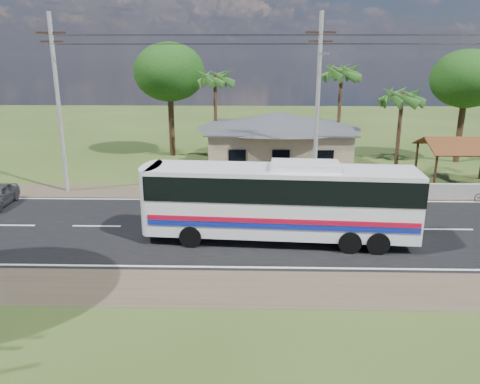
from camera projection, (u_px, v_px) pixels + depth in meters
The scene contains 13 objects.
ground at pixel (271, 228), 23.96m from camera, with size 120.00×120.00×0.00m, color #2F4619.
road at pixel (271, 228), 23.95m from camera, with size 120.00×16.00×0.03m.
house at pixel (278, 135), 35.65m from camera, with size 12.40×10.00×5.00m.
waiting_shed at pixel (463, 146), 31.02m from camera, with size 5.20×4.48×3.35m.
concrete_barrier at pixel (461, 191), 28.90m from camera, with size 7.00×0.30×0.90m, color #9E9E99.
utility_poles at pixel (312, 102), 28.49m from camera, with size 32.80×2.22×11.00m.
palm_near at pixel (402, 97), 32.66m from camera, with size 2.80×2.80×6.70m.
palm_mid at pixel (341, 73), 36.66m from camera, with size 2.80×2.80×8.20m.
palm_far at pixel (215, 79), 37.52m from camera, with size 2.80×2.80×7.70m.
tree_behind_house at pixel (169, 72), 39.42m from camera, with size 6.00×6.00×9.61m.
tree_behind_shed at pixel (467, 79), 37.02m from camera, with size 5.60×5.60×9.02m.
coach_bus at pixel (282, 196), 21.75m from camera, with size 12.56×3.49×3.85m.
person at pixel (400, 185), 29.05m from camera, with size 0.55×0.36×1.50m, color #1B3898.
Camera 1 is at (-0.99, -22.50, 8.52)m, focal length 35.00 mm.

